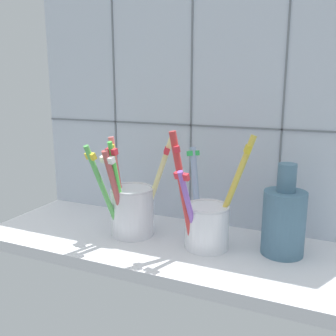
% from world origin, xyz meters
% --- Properties ---
extents(counter_slab, '(0.64, 0.22, 0.02)m').
position_xyz_m(counter_slab, '(0.00, 0.00, 0.01)').
color(counter_slab, silver).
rests_on(counter_slab, ground).
extents(tile_wall_back, '(0.64, 0.02, 0.45)m').
position_xyz_m(tile_wall_back, '(-0.00, 0.12, 0.22)').
color(tile_wall_back, silver).
rests_on(tile_wall_back, ground).
extents(toothbrush_cup_left, '(0.11, 0.12, 0.17)m').
position_xyz_m(toothbrush_cup_left, '(-0.07, 0.00, 0.07)').
color(toothbrush_cup_left, white).
rests_on(toothbrush_cup_left, counter_slab).
extents(toothbrush_cup_right, '(0.12, 0.12, 0.19)m').
position_xyz_m(toothbrush_cup_right, '(0.07, 0.00, 0.07)').
color(toothbrush_cup_right, white).
rests_on(toothbrush_cup_right, counter_slab).
extents(ceramic_vase, '(0.06, 0.06, 0.14)m').
position_xyz_m(ceramic_vase, '(0.18, 0.03, 0.08)').
color(ceramic_vase, slate).
rests_on(ceramic_vase, counter_slab).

